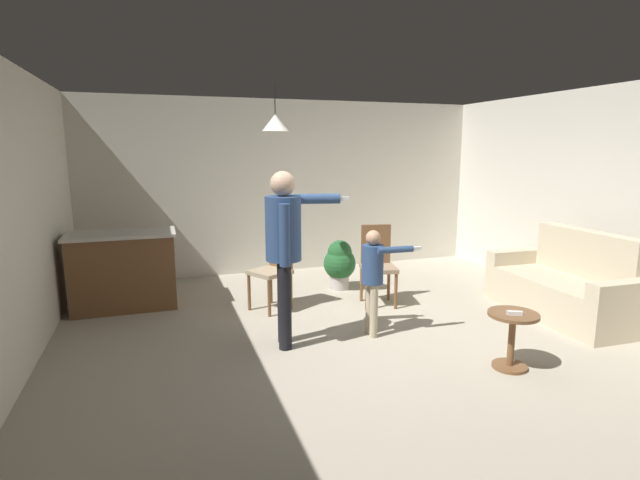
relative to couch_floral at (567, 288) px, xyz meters
The scene contains 13 objects.
ground 2.54m from the couch_floral, behind, with size 7.68×7.68×0.00m, color #B2A893.
wall_back 4.22m from the couch_floral, 128.02° to the left, with size 6.40×0.10×2.70m, color silver.
wall_right 1.22m from the couch_floral, ahead, with size 0.10×6.40×2.70m, color silver.
couch_floral is the anchor object (origin of this frame).
kitchen_counter 5.34m from the couch_floral, 158.62° to the left, with size 1.26×0.66×0.95m.
side_table_by_couch 1.87m from the couch_floral, 148.62° to the right, with size 0.44×0.44×0.52m.
person_adult 3.46m from the couch_floral, behind, with size 0.89×0.50×1.74m.
person_child 2.47m from the couch_floral, behind, with size 0.58×0.35×1.13m.
dining_chair_by_counter 2.25m from the couch_floral, 149.91° to the left, with size 0.50×0.50×1.00m.
dining_chair_near_wall 3.49m from the couch_floral, 157.44° to the left, with size 0.57×0.57×1.00m.
potted_plant_corner 2.86m from the couch_floral, 138.92° to the left, with size 0.45×0.45×0.69m.
spare_remote_on_table 1.93m from the couch_floral, 147.87° to the right, with size 0.04×0.13×0.04m, color white.
ceiling_light_pendant 3.96m from the couch_floral, 155.72° to the left, with size 0.32×0.32×0.55m.
Camera 1 is at (-2.00, -4.33, 1.95)m, focal length 27.21 mm.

